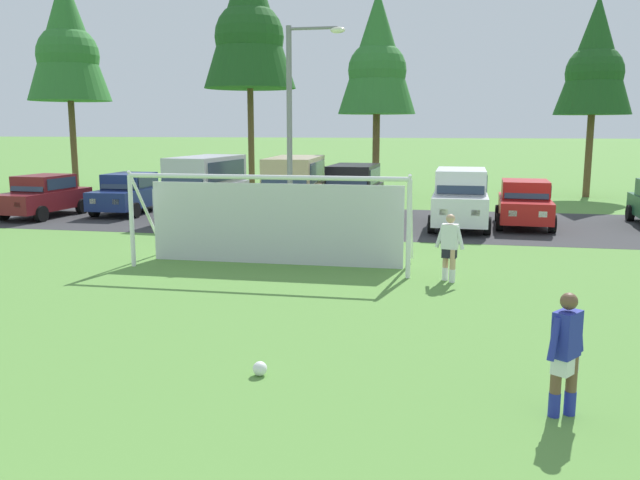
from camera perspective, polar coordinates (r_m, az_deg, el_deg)
ground_plane at (r=17.52m, az=-0.52°, el=-2.29°), size 400.00×400.00×0.00m
parking_lot_strip at (r=25.70m, az=3.33°, el=1.61°), size 52.00×8.40×0.01m
soccer_ball at (r=10.03m, az=-5.27°, el=-11.13°), size 0.22×0.22×0.22m
soccer_goal at (r=17.43m, az=-4.17°, el=1.93°), size 7.44×1.99×2.57m
player_striker_near at (r=15.97m, az=11.26°, el=-0.67°), size 0.72×0.33×1.64m
player_defender_far at (r=9.02m, az=20.66°, el=-9.37°), size 0.56×0.60×1.64m
parked_car_slot_far_left at (r=29.32m, az=-23.02°, el=3.58°), size 2.28×4.32×1.72m
parked_car_slot_left at (r=29.22m, az=-16.35°, el=3.95°), size 2.07×4.22×1.72m
parked_car_slot_center_left at (r=26.70m, az=-9.99°, el=4.68°), size 2.46×4.93×2.52m
parked_car_slot_center at (r=25.66m, az=-2.28°, el=4.62°), size 2.38×4.89×2.52m
parked_car_slot_center_right at (r=26.69m, az=2.90°, el=4.32°), size 2.27×4.67×2.16m
parked_car_slot_right at (r=24.53m, az=12.17°, el=3.62°), size 2.20×4.63×2.16m
parked_car_slot_far_right at (r=25.50m, az=17.45°, el=3.08°), size 2.20×4.28×1.72m
tree_left_edge at (r=41.35m, az=-21.25°, el=15.94°), size 4.64×4.64×12.38m
tree_mid_left at (r=39.32m, az=-6.23°, el=18.61°), size 5.28×5.28×14.08m
tree_center_back at (r=33.66m, az=5.04°, el=15.69°), size 3.88×3.88×10.36m
tree_mid_right at (r=37.49m, az=22.93°, el=14.35°), size 3.87×3.87×10.33m
street_lamp at (r=21.77m, az=-2.20°, el=9.58°), size 2.00×0.32×6.89m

